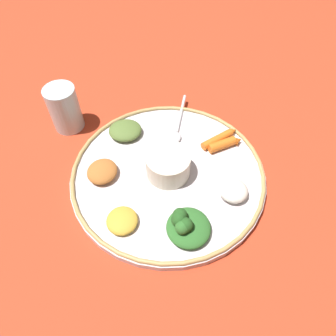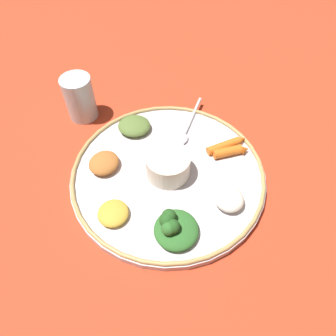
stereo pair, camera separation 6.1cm
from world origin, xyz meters
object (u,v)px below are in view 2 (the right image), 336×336
Objects in this scene: greens_pile at (174,227)px; drinking_glass at (80,100)px; center_bowl at (168,164)px; spoon at (187,128)px; carrot_outer at (226,145)px; carrot_near_spoon at (231,152)px.

drinking_glass is (0.09, -0.37, 0.01)m from greens_pile.
center_bowl is 0.81× the size of greens_pile.
greens_pile is at bearing 61.84° from spoon.
center_bowl is 0.13m from spoon.
spoon is at bearing 144.66° from drinking_glass.
spoon is at bearing -55.01° from carrot_outer.
drinking_glass reaches higher than spoon.
carrot_outer reaches higher than spoon.
carrot_outer is 0.89× the size of drinking_glass.
carrot_outer is at bearing 124.99° from spoon.
drinking_glass is (0.12, -0.24, 0.00)m from center_bowl.
spoon is at bearing -118.16° from greens_pile.
center_bowl is 0.84× the size of drinking_glass.
spoon is (-0.08, -0.10, -0.02)m from center_bowl.
center_bowl is at bearing -1.87° from carrot_near_spoon.
drinking_glass is (0.26, -0.25, 0.02)m from carrot_near_spoon.
center_bowl is 0.14m from carrot_near_spoon.
greens_pile is at bearing 34.65° from carrot_near_spoon.
spoon is 0.25m from drinking_glass.
carrot_near_spoon is 0.02m from carrot_outer.
drinking_glass is at bearing -63.33° from center_bowl.
greens_pile is (0.04, 0.12, -0.01)m from center_bowl.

